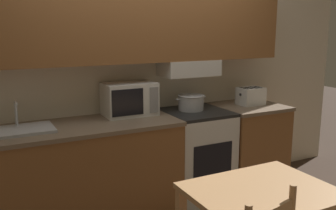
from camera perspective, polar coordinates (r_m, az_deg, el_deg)
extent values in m
plane|color=#3D2D23|center=(4.10, -4.45, -13.50)|extent=(16.00, 16.00, 0.00)
cube|color=silver|center=(3.77, -4.90, 4.49)|extent=(5.38, 0.05, 2.55)
cube|color=brown|center=(3.57, -3.89, 12.16)|extent=(2.98, 0.32, 0.70)
cube|color=silver|center=(3.82, 3.14, 5.69)|extent=(0.58, 0.34, 0.16)
cube|color=brown|center=(3.45, -12.64, -10.70)|extent=(1.67, 0.66, 0.89)
cube|color=#75604C|center=(3.30, -13.00, -3.21)|extent=(1.69, 0.68, 0.04)
cube|color=brown|center=(4.24, 11.91, -6.40)|extent=(0.67, 0.66, 0.89)
cube|color=#75604C|center=(4.12, 12.18, -0.24)|extent=(0.69, 0.68, 0.04)
cube|color=silver|center=(3.88, 4.18, -7.82)|extent=(0.61, 0.64, 0.90)
cube|color=black|center=(3.75, 4.29, -1.11)|extent=(0.61, 0.64, 0.03)
cube|color=black|center=(3.60, 6.88, -8.30)|extent=(0.43, 0.01, 0.32)
cylinder|color=black|center=(3.57, 3.47, -1.57)|extent=(0.09, 0.09, 0.01)
cylinder|color=black|center=(3.72, 7.13, -1.11)|extent=(0.09, 0.09, 0.01)
cylinder|color=black|center=(3.79, 1.51, -0.79)|extent=(0.09, 0.09, 0.01)
cylinder|color=black|center=(3.93, 5.04, -0.39)|extent=(0.09, 0.09, 0.01)
cylinder|color=#B7BABF|center=(3.77, 3.53, 0.37)|extent=(0.26, 0.26, 0.15)
torus|color=#B7BABF|center=(3.76, 3.54, 1.45)|extent=(0.27, 0.27, 0.01)
cylinder|color=#B7BABF|center=(3.69, 1.56, 0.86)|extent=(0.05, 0.01, 0.01)
cylinder|color=#B7BABF|center=(3.84, 5.44, 1.24)|extent=(0.05, 0.01, 0.01)
cube|color=silver|center=(3.56, -5.92, 0.94)|extent=(0.48, 0.32, 0.31)
cube|color=black|center=(3.38, -6.14, 0.38)|extent=(0.30, 0.01, 0.24)
cube|color=gray|center=(3.48, -2.12, 0.77)|extent=(0.09, 0.01, 0.24)
cube|color=silver|center=(4.12, 12.49, 1.33)|extent=(0.27, 0.20, 0.19)
cube|color=black|center=(4.03, 10.97, 1.57)|extent=(0.01, 0.02, 0.02)
cube|color=black|center=(4.05, 11.52, 2.46)|extent=(0.04, 0.14, 0.01)
cube|color=black|center=(4.09, 12.21, 2.52)|extent=(0.04, 0.14, 0.01)
cube|color=black|center=(4.13, 12.88, 2.58)|extent=(0.04, 0.14, 0.01)
cube|color=black|center=(4.17, 13.54, 2.63)|extent=(0.04, 0.14, 0.01)
cube|color=#B7BABF|center=(3.22, -21.76, -3.60)|extent=(0.53, 0.35, 0.02)
cube|color=#4C4F54|center=(3.20, -21.73, -3.61)|extent=(0.45, 0.26, 0.01)
cylinder|color=#B7BABF|center=(3.32, -22.14, -1.22)|extent=(0.02, 0.02, 0.20)
cylinder|color=#B7BABF|center=(3.24, -22.17, 0.25)|extent=(0.02, 0.12, 0.02)
cube|color=tan|center=(2.42, 14.20, -12.78)|extent=(0.88, 0.69, 0.04)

